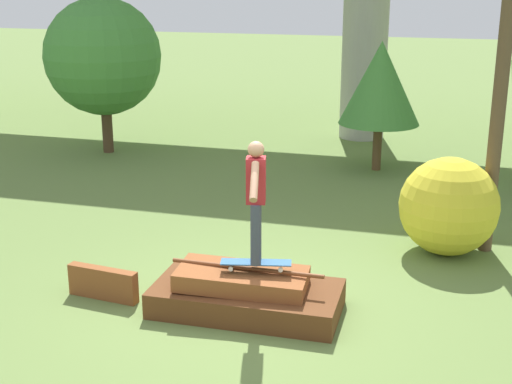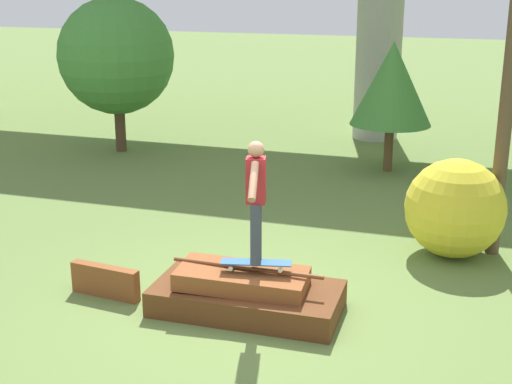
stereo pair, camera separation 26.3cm
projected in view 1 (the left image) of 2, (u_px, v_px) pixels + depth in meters
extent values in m
plane|color=olive|center=(247.00, 310.00, 8.68)|extent=(80.00, 80.00, 0.00)
cube|color=#5B3319|center=(247.00, 299.00, 8.64)|extent=(2.28, 1.14, 0.32)
cube|color=brown|center=(242.00, 279.00, 8.55)|extent=(1.62, 0.85, 0.26)
cylinder|color=brown|center=(247.00, 268.00, 8.52)|extent=(1.89, 0.05, 0.05)
cube|color=brown|center=(103.00, 283.00, 8.95)|extent=(0.96, 0.24, 0.41)
cube|color=#23517F|center=(256.00, 262.00, 8.42)|extent=(0.86, 0.38, 0.01)
cylinder|color=silver|center=(281.00, 264.00, 8.50)|extent=(0.06, 0.04, 0.05)
cylinder|color=silver|center=(281.00, 270.00, 8.34)|extent=(0.06, 0.04, 0.05)
cylinder|color=silver|center=(232.00, 263.00, 8.53)|extent=(0.06, 0.04, 0.05)
cylinder|color=silver|center=(231.00, 269.00, 8.37)|extent=(0.06, 0.04, 0.05)
cylinder|color=#383D4C|center=(256.00, 230.00, 8.39)|extent=(0.12, 0.12, 0.74)
cylinder|color=#383D4C|center=(256.00, 235.00, 8.23)|extent=(0.12, 0.12, 0.74)
cube|color=maroon|center=(256.00, 180.00, 8.12)|extent=(0.26, 0.25, 0.53)
sphere|color=#A37556|center=(256.00, 149.00, 8.02)|extent=(0.19, 0.19, 0.19)
cylinder|color=#A37556|center=(258.00, 166.00, 8.40)|extent=(0.19, 0.48, 0.37)
cylinder|color=#A37556|center=(254.00, 181.00, 7.80)|extent=(0.19, 0.48, 0.37)
cylinder|color=#A8A59E|center=(366.00, 16.00, 17.04)|extent=(1.10, 1.10, 5.90)
cylinder|color=#4C3823|center=(107.00, 129.00, 16.24)|extent=(0.24, 0.24, 1.07)
sphere|color=#428438|center=(103.00, 56.00, 15.76)|extent=(2.59, 2.59, 2.59)
cylinder|color=brown|center=(377.00, 147.00, 14.78)|extent=(0.19, 0.19, 0.98)
cone|color=#428438|center=(380.00, 83.00, 14.39)|extent=(1.65, 1.65, 1.68)
sphere|color=gold|center=(449.00, 206.00, 10.27)|extent=(1.43, 1.43, 1.43)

